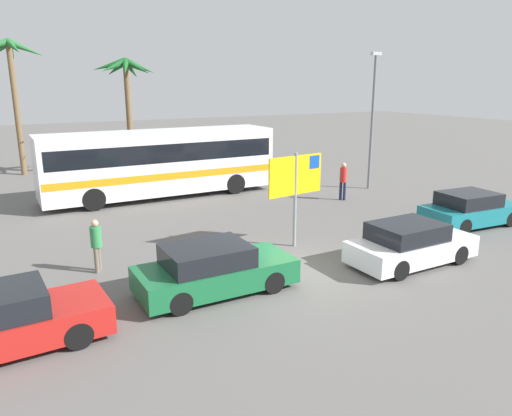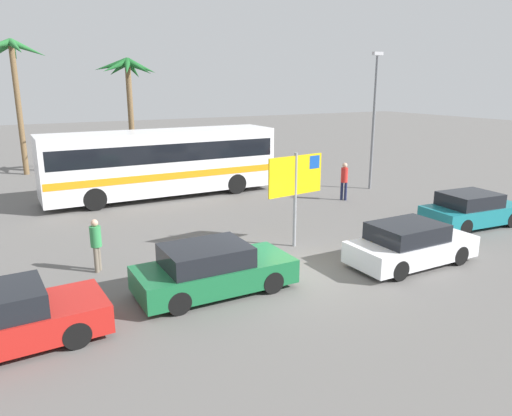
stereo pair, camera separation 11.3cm
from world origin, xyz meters
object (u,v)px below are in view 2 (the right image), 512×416
object	(u,v)px
car_red	(0,321)
car_green	(213,269)
bus_front_coach	(161,160)
ferry_sign	(297,179)
car_teal	(472,210)
car_white	(410,245)
pedestrian_by_bus	(96,241)
pedestrian_near_sign	(344,178)

from	to	relation	value
car_red	car_green	bearing A→B (deg)	3.07
bus_front_coach	car_red	distance (m)	14.03
ferry_sign	car_red	xyz separation A→B (m)	(-8.97, -2.61, -1.69)
bus_front_coach	car_teal	distance (m)	13.88
car_white	car_teal	world-z (taller)	same
car_white	pedestrian_by_bus	xyz separation A→B (m)	(-8.49, 3.97, 0.29)
ferry_sign	car_green	size ratio (longest dim) A/B	0.77
car_teal	pedestrian_by_bus	bearing A→B (deg)	175.38
bus_front_coach	ferry_sign	distance (m)	9.46
ferry_sign	pedestrian_near_sign	size ratio (longest dim) A/B	1.80
pedestrian_near_sign	pedestrian_by_bus	bearing A→B (deg)	151.44
car_teal	pedestrian_by_bus	xyz separation A→B (m)	(-13.66, 2.10, 0.29)
car_red	car_white	xyz separation A→B (m)	(11.09, -0.51, -0.00)
ferry_sign	car_white	distance (m)	4.13
car_green	pedestrian_near_sign	world-z (taller)	pedestrian_near_sign
car_white	pedestrian_near_sign	world-z (taller)	pedestrian_near_sign
ferry_sign	car_red	size ratio (longest dim) A/B	0.76
car_green	pedestrian_by_bus	bearing A→B (deg)	129.29
pedestrian_near_sign	pedestrian_by_bus	world-z (taller)	pedestrian_near_sign
car_red	car_teal	world-z (taller)	same
car_teal	pedestrian_by_bus	world-z (taller)	pedestrian_by_bus
bus_front_coach	car_green	xyz separation A→B (m)	(-2.31, -11.41, -1.15)
ferry_sign	car_green	bearing A→B (deg)	-159.19
car_white	car_teal	distance (m)	5.50
bus_front_coach	car_green	bearing A→B (deg)	-101.46
bus_front_coach	ferry_sign	size ratio (longest dim) A/B	3.45
ferry_sign	car_white	size ratio (longest dim) A/B	0.79
car_teal	car_green	bearing A→B (deg)	-171.53
ferry_sign	car_white	xyz separation A→B (m)	(2.12, -3.12, -1.69)
bus_front_coach	pedestrian_near_sign	xyz separation A→B (m)	(7.27, -4.84, -0.73)
car_red	pedestrian_by_bus	bearing A→B (deg)	50.33
bus_front_coach	ferry_sign	xyz separation A→B (m)	(1.66, -9.30, 0.54)
bus_front_coach	car_teal	xyz separation A→B (m)	(8.95, -10.55, -1.15)
car_green	car_teal	xyz separation A→B (m)	(11.26, 0.85, -0.00)
car_red	pedestrian_near_sign	size ratio (longest dim) A/B	2.35
car_red	pedestrian_by_bus	xyz separation A→B (m)	(2.60, 3.46, 0.29)
car_white	pedestrian_near_sign	xyz separation A→B (m)	(3.49, 7.58, 0.42)
pedestrian_near_sign	bus_front_coach	bearing A→B (deg)	101.01
car_green	car_teal	size ratio (longest dim) A/B	1.04
car_red	car_teal	xyz separation A→B (m)	(16.26, 1.36, -0.00)
car_white	ferry_sign	bearing A→B (deg)	123.71
bus_front_coach	pedestrian_near_sign	world-z (taller)	bus_front_coach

